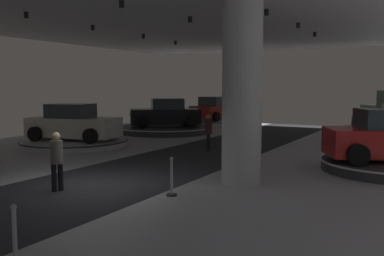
{
  "coord_description": "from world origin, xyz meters",
  "views": [
    {
      "loc": [
        8.25,
        -8.88,
        2.79
      ],
      "look_at": [
        1.26,
        3.53,
        1.4
      ],
      "focal_mm": 39.75,
      "sensor_mm": 36.0,
      "label": 1
    }
  ],
  "objects_px": {
    "display_platform_far_left": "(165,129)",
    "visitor_walking_far": "(57,158)",
    "display_car_far_left": "(165,114)",
    "display_platform_deep_left": "(215,122)",
    "display_platform_mid_left": "(74,142)",
    "column_right": "(242,88)",
    "display_car_deep_left": "(215,109)",
    "visitor_walking_near": "(208,130)",
    "display_car_mid_left": "(73,124)"
  },
  "relations": [
    {
      "from": "display_platform_deep_left",
      "to": "display_platform_far_left",
      "type": "relative_size",
      "value": 0.88
    },
    {
      "from": "display_car_deep_left",
      "to": "visitor_walking_far",
      "type": "bearing_deg",
      "value": -75.26
    },
    {
      "from": "display_platform_mid_left",
      "to": "display_platform_far_left",
      "type": "relative_size",
      "value": 0.85
    },
    {
      "from": "display_platform_mid_left",
      "to": "display_platform_far_left",
      "type": "distance_m",
      "value": 7.17
    },
    {
      "from": "display_platform_mid_left",
      "to": "visitor_walking_far",
      "type": "xyz_separation_m",
      "value": [
        6.0,
        -6.67,
        0.75
      ]
    },
    {
      "from": "column_right",
      "to": "display_car_mid_left",
      "type": "distance_m",
      "value": 10.65
    },
    {
      "from": "display_car_mid_left",
      "to": "visitor_walking_near",
      "type": "distance_m",
      "value": 6.5
    },
    {
      "from": "display_platform_far_left",
      "to": "visitor_walking_far",
      "type": "xyz_separation_m",
      "value": [
        5.55,
        -13.83,
        0.7
      ]
    },
    {
      "from": "display_platform_deep_left",
      "to": "display_car_deep_left",
      "type": "height_order",
      "value": "display_car_deep_left"
    },
    {
      "from": "display_car_mid_left",
      "to": "visitor_walking_far",
      "type": "bearing_deg",
      "value": -47.84
    },
    {
      "from": "display_platform_deep_left",
      "to": "column_right",
      "type": "bearing_deg",
      "value": -61.48
    },
    {
      "from": "visitor_walking_near",
      "to": "visitor_walking_far",
      "type": "height_order",
      "value": "same"
    },
    {
      "from": "display_platform_far_left",
      "to": "display_car_far_left",
      "type": "bearing_deg",
      "value": 39.31
    },
    {
      "from": "display_platform_far_left",
      "to": "display_car_far_left",
      "type": "height_order",
      "value": "display_car_far_left"
    },
    {
      "from": "display_platform_mid_left",
      "to": "display_car_mid_left",
      "type": "xyz_separation_m",
      "value": [
        -0.03,
        -0.01,
        0.89
      ]
    },
    {
      "from": "display_platform_deep_left",
      "to": "display_platform_mid_left",
      "type": "bearing_deg",
      "value": -92.83
    },
    {
      "from": "display_platform_mid_left",
      "to": "display_platform_far_left",
      "type": "bearing_deg",
      "value": 86.35
    },
    {
      "from": "display_platform_far_left",
      "to": "visitor_walking_far",
      "type": "height_order",
      "value": "visitor_walking_far"
    },
    {
      "from": "display_car_deep_left",
      "to": "display_platform_mid_left",
      "type": "bearing_deg",
      "value": -92.83
    },
    {
      "from": "display_platform_mid_left",
      "to": "display_car_deep_left",
      "type": "distance_m",
      "value": 13.65
    },
    {
      "from": "display_platform_far_left",
      "to": "visitor_walking_far",
      "type": "distance_m",
      "value": 14.92
    },
    {
      "from": "display_platform_far_left",
      "to": "visitor_walking_near",
      "type": "bearing_deg",
      "value": -43.25
    },
    {
      "from": "visitor_walking_far",
      "to": "display_car_far_left",
      "type": "bearing_deg",
      "value": 111.74
    },
    {
      "from": "display_car_far_left",
      "to": "visitor_walking_far",
      "type": "bearing_deg",
      "value": -68.26
    },
    {
      "from": "display_platform_far_left",
      "to": "column_right",
      "type": "bearing_deg",
      "value": -48.11
    },
    {
      "from": "display_platform_deep_left",
      "to": "visitor_walking_far",
      "type": "distance_m",
      "value": 21.0
    },
    {
      "from": "column_right",
      "to": "display_platform_deep_left",
      "type": "height_order",
      "value": "column_right"
    },
    {
      "from": "display_car_mid_left",
      "to": "visitor_walking_far",
      "type": "xyz_separation_m",
      "value": [
        6.04,
        -6.66,
        -0.14
      ]
    },
    {
      "from": "display_platform_deep_left",
      "to": "display_platform_far_left",
      "type": "bearing_deg",
      "value": -91.92
    },
    {
      "from": "column_right",
      "to": "display_platform_mid_left",
      "type": "distance_m",
      "value": 10.81
    },
    {
      "from": "visitor_walking_near",
      "to": "display_car_mid_left",
      "type": "bearing_deg",
      "value": -164.53
    },
    {
      "from": "display_car_far_left",
      "to": "display_platform_far_left",
      "type": "bearing_deg",
      "value": -140.69
    },
    {
      "from": "column_right",
      "to": "display_platform_far_left",
      "type": "distance_m",
      "value": 14.41
    },
    {
      "from": "display_platform_mid_left",
      "to": "display_platform_deep_left",
      "type": "xyz_separation_m",
      "value": [
        0.67,
        13.63,
        0.04
      ]
    },
    {
      "from": "display_car_far_left",
      "to": "display_car_deep_left",
      "type": "bearing_deg",
      "value": 88.3
    },
    {
      "from": "display_platform_deep_left",
      "to": "visitor_walking_far",
      "type": "bearing_deg",
      "value": -75.29
    },
    {
      "from": "display_car_mid_left",
      "to": "display_car_deep_left",
      "type": "distance_m",
      "value": 13.62
    },
    {
      "from": "display_platform_deep_left",
      "to": "display_car_far_left",
      "type": "relative_size",
      "value": 1.18
    },
    {
      "from": "column_right",
      "to": "display_platform_deep_left",
      "type": "xyz_separation_m",
      "value": [
        -9.25,
        17.03,
        -2.56
      ]
    },
    {
      "from": "visitor_walking_far",
      "to": "display_car_mid_left",
      "type": "bearing_deg",
      "value": 132.16
    },
    {
      "from": "display_platform_deep_left",
      "to": "display_car_deep_left",
      "type": "xyz_separation_m",
      "value": [
        -0.0,
        -0.03,
        0.92
      ]
    },
    {
      "from": "display_car_far_left",
      "to": "column_right",
      "type": "bearing_deg",
      "value": -48.24
    },
    {
      "from": "display_car_far_left",
      "to": "display_platform_deep_left",
      "type": "bearing_deg",
      "value": 88.29
    },
    {
      "from": "visitor_walking_far",
      "to": "visitor_walking_near",
      "type": "bearing_deg",
      "value": 88.44
    },
    {
      "from": "visitor_walking_far",
      "to": "column_right",
      "type": "bearing_deg",
      "value": 39.86
    },
    {
      "from": "column_right",
      "to": "display_car_deep_left",
      "type": "xyz_separation_m",
      "value": [
        -9.25,
        17.0,
        -1.64
      ]
    },
    {
      "from": "display_car_mid_left",
      "to": "display_car_deep_left",
      "type": "xyz_separation_m",
      "value": [
        0.7,
        13.61,
        0.07
      ]
    },
    {
      "from": "visitor_walking_near",
      "to": "visitor_walking_far",
      "type": "distance_m",
      "value": 8.4
    },
    {
      "from": "display_car_deep_left",
      "to": "display_car_far_left",
      "type": "bearing_deg",
      "value": -91.7
    },
    {
      "from": "column_right",
      "to": "display_car_deep_left",
      "type": "height_order",
      "value": "column_right"
    }
  ]
}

